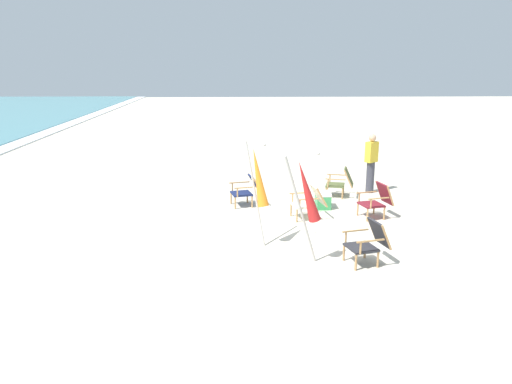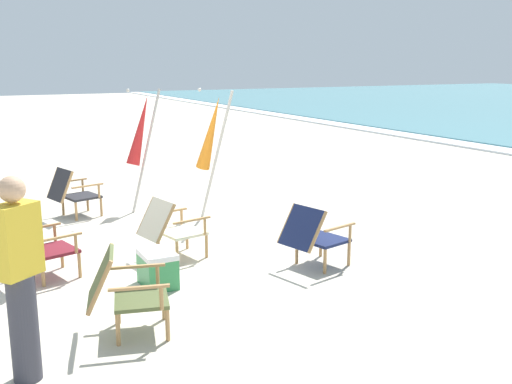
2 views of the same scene
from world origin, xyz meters
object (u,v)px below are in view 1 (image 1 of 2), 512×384
Objects in this scene: beach_chair_front_left at (310,201)px; beach_chair_back_right at (377,199)px; beach_chair_mid_center at (341,181)px; beach_chair_far_center at (248,189)px; cooler_box at (323,200)px; umbrella_furled_orange at (258,178)px; umbrella_furled_red at (307,192)px; beach_chair_front_right at (369,241)px; person_near_chairs at (371,163)px.

beach_chair_front_left is 1.58m from beach_chair_back_right.
beach_chair_front_left is at bearing 149.12° from beach_chair_mid_center.
beach_chair_far_center reaches higher than cooler_box.
beach_chair_back_right is at bearing -60.17° from umbrella_furled_orange.
umbrella_furled_red reaches higher than beach_chair_far_center.
beach_chair_mid_center is 0.42× the size of umbrella_furled_red.
beach_chair_front_left is at bearing 14.51° from beach_chair_front_right.
beach_chair_far_center is at bearing 51.97° from beach_chair_front_left.
beach_chair_front_left is 1.02× the size of beach_chair_front_right.
beach_chair_far_center is 2.87m from umbrella_furled_orange.
beach_chair_mid_center reaches higher than beach_chair_front_left.
beach_chair_back_right is at bearing -124.99° from cooler_box.
umbrella_furled_red is 0.99× the size of umbrella_furled_orange.
beach_chair_back_right reaches higher than cooler_box.
beach_chair_back_right is 3.47m from umbrella_furled_red.
beach_chair_back_right is at bearing -37.27° from umbrella_furled_red.
umbrella_furled_orange is (-3.44, 2.36, 0.92)m from beach_chair_mid_center.
beach_chair_mid_center reaches higher than cooler_box.
beach_chair_back_right is (2.71, -0.88, 0.00)m from beach_chair_front_right.
umbrella_furled_orange is 5.09m from person_near_chairs.
beach_chair_mid_center is (4.52, -0.40, -0.00)m from beach_chair_front_right.
beach_chair_back_right is at bearing 169.67° from person_near_chairs.
beach_chair_front_left is 3.05m from person_near_chairs.
beach_chair_back_right is (-1.81, -0.48, 0.00)m from beach_chair_mid_center.
person_near_chairs reaches higher than beach_chair_front_left.
beach_chair_mid_center is at bearing 14.96° from beach_chair_back_right.
umbrella_furled_orange is at bearing 141.84° from beach_chair_front_left.
beach_chair_back_right is at bearing -109.94° from beach_chair_far_center.
umbrella_furled_red reaches higher than beach_chair_back_right.
beach_chair_mid_center is 1.08m from person_near_chairs.
beach_chair_front_right is 3.52m from cooler_box.
beach_chair_mid_center is 0.52× the size of person_near_chairs.
person_near_chairs is (0.45, -0.89, 0.41)m from beach_chair_mid_center.
beach_chair_front_right is 0.41× the size of umbrella_furled_red.
cooler_box is at bearing -35.10° from umbrella_furled_orange.
beach_chair_front_right is at bearing -92.17° from umbrella_furled_red.
umbrella_furled_orange is at bearing 144.90° from cooler_box.
beach_chair_mid_center is 0.41× the size of umbrella_furled_orange.
umbrella_furled_red is (-2.67, 2.03, 0.90)m from beach_chair_back_right.
beach_chair_back_right is at bearing -89.22° from beach_chair_front_left.
cooler_box is at bearing -28.36° from beach_chair_front_left.
cooler_box is (3.51, 0.25, -0.23)m from beach_chair_front_right.
umbrella_furled_orange reaches higher than beach_chair_mid_center.
person_near_chairs is (4.97, -1.29, 0.41)m from beach_chair_front_right.
umbrella_furled_orange is 1.26× the size of person_near_chairs.
person_near_chairs is at bearing -14.59° from beach_chair_front_right.
beach_chair_front_left is 0.42× the size of umbrella_furled_red.
beach_chair_back_right reaches higher than beach_chair_far_center.
umbrella_furled_orange reaches higher than beach_chair_back_right.
beach_chair_front_left is at bearing 151.64° from cooler_box.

